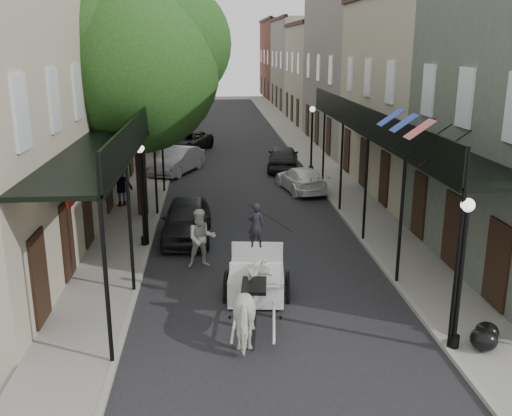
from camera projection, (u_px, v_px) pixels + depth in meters
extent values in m
plane|color=gray|center=(275.00, 319.00, 15.39)|extent=(140.00, 140.00, 0.00)
cube|color=black|center=(238.00, 167.00, 34.56)|extent=(8.00, 90.00, 0.01)
cube|color=gray|center=(155.00, 168.00, 34.16)|extent=(2.20, 90.00, 0.12)
cube|color=gray|center=(320.00, 165.00, 34.92)|extent=(2.20, 90.00, 0.12)
cube|color=#A19981|center=(115.00, 72.00, 42.04)|extent=(5.00, 80.00, 10.50)
cube|color=gray|center=(344.00, 71.00, 43.35)|extent=(5.00, 80.00, 10.50)
cube|color=black|center=(117.00, 135.00, 20.62)|extent=(2.20, 18.00, 0.12)
cube|color=black|center=(146.00, 121.00, 20.56)|extent=(0.06, 18.00, 1.00)
cylinder|color=black|center=(106.00, 280.00, 12.59)|extent=(0.10, 0.10, 4.00)
cylinder|color=black|center=(145.00, 191.00, 20.25)|extent=(0.10, 0.10, 4.00)
cylinder|color=black|center=(163.00, 151.00, 27.92)|extent=(0.10, 0.10, 4.00)
cube|color=black|center=(387.00, 132.00, 21.38)|extent=(2.20, 18.00, 0.12)
cube|color=black|center=(361.00, 119.00, 21.16)|extent=(0.06, 18.00, 1.00)
cylinder|color=black|center=(457.00, 270.00, 13.19)|extent=(0.10, 0.10, 4.00)
cylinder|color=black|center=(366.00, 187.00, 20.86)|extent=(0.10, 0.10, 4.00)
cylinder|color=black|center=(324.00, 149.00, 28.53)|extent=(0.10, 0.10, 4.00)
cylinder|color=#382619|center=(140.00, 150.00, 23.82)|extent=(0.44, 0.44, 5.60)
sphere|color=#194917|center=(135.00, 69.00, 22.92)|extent=(6.80, 6.80, 6.80)
sphere|color=#194917|center=(169.00, 43.00, 23.32)|extent=(5.10, 5.10, 5.10)
cylinder|color=#382619|center=(165.00, 116.00, 37.32)|extent=(0.44, 0.44, 5.04)
sphere|color=#194917|center=(163.00, 70.00, 36.51)|extent=(6.00, 6.00, 6.00)
sphere|color=#194917|center=(182.00, 56.00, 36.93)|extent=(4.50, 4.50, 4.50)
cylinder|color=black|center=(453.00, 341.00, 13.71)|extent=(0.28, 0.28, 0.30)
cylinder|color=black|center=(460.00, 281.00, 13.28)|extent=(0.12, 0.12, 3.40)
sphere|color=white|center=(468.00, 205.00, 12.78)|extent=(0.32, 0.32, 0.32)
cylinder|color=black|center=(145.00, 241.00, 20.75)|extent=(0.28, 0.28, 0.30)
cylinder|color=black|center=(143.00, 200.00, 20.33)|extent=(0.12, 0.12, 3.40)
sphere|color=white|center=(140.00, 148.00, 19.82)|extent=(0.32, 0.32, 0.32)
cylinder|color=black|center=(311.00, 169.00, 32.88)|extent=(0.28, 0.28, 0.30)
cylinder|color=black|center=(312.00, 142.00, 32.45)|extent=(0.12, 0.12, 3.40)
sphere|color=white|center=(313.00, 109.00, 31.94)|extent=(0.32, 0.32, 0.32)
imported|color=white|center=(254.00, 305.00, 14.13)|extent=(1.21, 2.26, 1.83)
torus|color=black|center=(227.00, 265.00, 17.31)|extent=(0.25, 1.44, 1.43)
torus|color=black|center=(287.00, 266.00, 17.27)|extent=(0.25, 1.44, 1.43)
torus|color=black|center=(231.00, 297.00, 15.90)|extent=(0.16, 0.75, 0.74)
torus|color=black|center=(280.00, 298.00, 15.87)|extent=(0.16, 0.75, 0.74)
cube|color=white|center=(257.00, 253.00, 16.94)|extent=(1.76, 2.15, 0.78)
cube|color=white|center=(256.00, 249.00, 15.67)|extent=(1.39, 0.75, 0.13)
cube|color=white|center=(256.00, 241.00, 15.31)|extent=(1.34, 0.25, 0.56)
imported|color=black|center=(256.00, 225.00, 15.48)|extent=(0.49, 0.35, 1.25)
imported|color=beige|center=(202.00, 238.00, 18.77)|extent=(1.06, 0.88, 1.98)
imported|color=gray|center=(120.00, 185.00, 25.62)|extent=(1.41, 1.26, 1.89)
imported|color=black|center=(187.00, 219.00, 21.68)|extent=(1.85, 4.43, 1.50)
imported|color=#949499|center=(177.00, 161.00, 32.71)|extent=(3.23, 4.79, 1.49)
imported|color=black|center=(187.00, 142.00, 39.47)|extent=(3.91, 5.44, 1.38)
imported|color=white|center=(301.00, 179.00, 28.76)|extent=(2.42, 4.44, 1.22)
imported|color=black|center=(283.00, 158.00, 33.59)|extent=(2.37, 4.60, 1.50)
ellipsoid|color=black|center=(484.00, 339.00, 13.53)|extent=(0.65, 0.65, 0.55)
ellipsoid|color=black|center=(487.00, 332.00, 14.00)|extent=(0.57, 0.57, 0.45)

